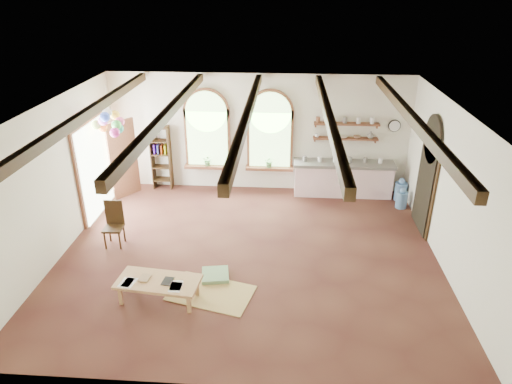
# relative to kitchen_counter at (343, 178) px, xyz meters

# --- Properties ---
(floor) EXTENTS (8.00, 8.00, 0.00)m
(floor) POSITION_rel_kitchen_counter_xyz_m (-2.30, -3.20, -0.48)
(floor) COLOR #563023
(floor) RESTS_ON ground
(ceiling_beams) EXTENTS (6.20, 6.80, 0.18)m
(ceiling_beams) POSITION_rel_kitchen_counter_xyz_m (-2.30, -3.20, 2.62)
(ceiling_beams) COLOR #3B2912
(ceiling_beams) RESTS_ON ceiling
(window_left) EXTENTS (1.30, 0.28, 2.20)m
(window_left) POSITION_rel_kitchen_counter_xyz_m (-3.70, 0.23, 1.16)
(window_left) COLOR brown
(window_left) RESTS_ON floor
(window_right) EXTENTS (1.30, 0.28, 2.20)m
(window_right) POSITION_rel_kitchen_counter_xyz_m (-2.00, 0.23, 1.16)
(window_right) COLOR brown
(window_right) RESTS_ON floor
(left_doorway) EXTENTS (0.10, 1.90, 2.50)m
(left_doorway) POSITION_rel_kitchen_counter_xyz_m (-6.25, -1.40, 0.67)
(left_doorway) COLOR brown
(left_doorway) RESTS_ON floor
(right_doorway) EXTENTS (0.10, 1.30, 2.40)m
(right_doorway) POSITION_rel_kitchen_counter_xyz_m (1.65, -1.70, 0.62)
(right_doorway) COLOR black
(right_doorway) RESTS_ON floor
(kitchen_counter) EXTENTS (2.68, 0.62, 0.94)m
(kitchen_counter) POSITION_rel_kitchen_counter_xyz_m (0.00, 0.00, 0.00)
(kitchen_counter) COLOR silver
(kitchen_counter) RESTS_ON floor
(wall_shelf_lower) EXTENTS (1.70, 0.24, 0.04)m
(wall_shelf_lower) POSITION_rel_kitchen_counter_xyz_m (0.00, 0.18, 1.07)
(wall_shelf_lower) COLOR brown
(wall_shelf_lower) RESTS_ON wall_back
(wall_shelf_upper) EXTENTS (1.70, 0.24, 0.04)m
(wall_shelf_upper) POSITION_rel_kitchen_counter_xyz_m (0.00, 0.18, 1.47)
(wall_shelf_upper) COLOR brown
(wall_shelf_upper) RESTS_ON wall_back
(wall_clock) EXTENTS (0.32, 0.04, 0.32)m
(wall_clock) POSITION_rel_kitchen_counter_xyz_m (1.25, 0.25, 1.42)
(wall_clock) COLOR black
(wall_clock) RESTS_ON wall_back
(bookshelf) EXTENTS (0.53, 0.32, 1.80)m
(bookshelf) POSITION_rel_kitchen_counter_xyz_m (-5.00, 0.12, 0.42)
(bookshelf) COLOR #3B2912
(bookshelf) RESTS_ON floor
(coffee_table) EXTENTS (1.57, 0.85, 0.43)m
(coffee_table) POSITION_rel_kitchen_counter_xyz_m (-3.81, -4.82, -0.10)
(coffee_table) COLOR tan
(coffee_table) RESTS_ON floor
(side_chair) EXTENTS (0.42, 0.42, 1.02)m
(side_chair) POSITION_rel_kitchen_counter_xyz_m (-5.30, -2.98, -0.18)
(side_chair) COLOR #3B2912
(side_chair) RESTS_ON floor
(floor_mat) EXTENTS (1.72, 1.31, 0.02)m
(floor_mat) POSITION_rel_kitchen_counter_xyz_m (-2.90, -4.57, -0.47)
(floor_mat) COLOR tan
(floor_mat) RESTS_ON floor
(floor_cushion) EXTENTS (0.60, 0.60, 0.09)m
(floor_cushion) POSITION_rel_kitchen_counter_xyz_m (-2.89, -4.05, -0.43)
(floor_cushion) COLOR #6A8F62
(floor_cushion) RESTS_ON floor
(water_jug_a) EXTENTS (0.29, 0.29, 0.55)m
(water_jug_a) POSITION_rel_kitchen_counter_xyz_m (1.45, -0.70, -0.24)
(water_jug_a) COLOR #527CB0
(water_jug_a) RESTS_ON floor
(water_jug_b) EXTENTS (0.32, 0.32, 0.63)m
(water_jug_b) POSITION_rel_kitchen_counter_xyz_m (1.52, -0.24, -0.21)
(water_jug_b) COLOR #527CB0
(water_jug_b) RESTS_ON floor
(balloon_cluster) EXTENTS (0.73, 0.83, 1.15)m
(balloon_cluster) POSITION_rel_kitchen_counter_xyz_m (-5.71, -1.36, 1.85)
(balloon_cluster) COLOR silver
(balloon_cluster) RESTS_ON floor
(table_book) EXTENTS (0.21, 0.28, 0.02)m
(table_book) POSITION_rel_kitchen_counter_xyz_m (-4.16, -4.76, -0.04)
(table_book) COLOR olive
(table_book) RESTS_ON coffee_table
(tablet) EXTENTS (0.20, 0.27, 0.01)m
(tablet) POSITION_rel_kitchen_counter_xyz_m (-3.63, -4.83, -0.04)
(tablet) COLOR black
(tablet) RESTS_ON coffee_table
(potted_plant_left) EXTENTS (0.27, 0.23, 0.30)m
(potted_plant_left) POSITION_rel_kitchen_counter_xyz_m (-3.70, 0.12, 0.37)
(potted_plant_left) COLOR #598C4C
(potted_plant_left) RESTS_ON window_left
(potted_plant_right) EXTENTS (0.27, 0.23, 0.30)m
(potted_plant_right) POSITION_rel_kitchen_counter_xyz_m (-2.00, 0.12, 0.37)
(potted_plant_right) COLOR #598C4C
(potted_plant_right) RESTS_ON window_right
(shelf_cup_a) EXTENTS (0.12, 0.10, 0.10)m
(shelf_cup_a) POSITION_rel_kitchen_counter_xyz_m (-0.75, 0.18, 1.14)
(shelf_cup_a) COLOR white
(shelf_cup_a) RESTS_ON wall_shelf_lower
(shelf_cup_b) EXTENTS (0.10, 0.10, 0.09)m
(shelf_cup_b) POSITION_rel_kitchen_counter_xyz_m (-0.40, 0.18, 1.14)
(shelf_cup_b) COLOR beige
(shelf_cup_b) RESTS_ON wall_shelf_lower
(shelf_bowl_a) EXTENTS (0.22, 0.22, 0.05)m
(shelf_bowl_a) POSITION_rel_kitchen_counter_xyz_m (-0.05, 0.18, 1.12)
(shelf_bowl_a) COLOR beige
(shelf_bowl_a) RESTS_ON wall_shelf_lower
(shelf_bowl_b) EXTENTS (0.20, 0.20, 0.06)m
(shelf_bowl_b) POSITION_rel_kitchen_counter_xyz_m (0.30, 0.18, 1.12)
(shelf_bowl_b) COLOR #8C664C
(shelf_bowl_b) RESTS_ON wall_shelf_lower
(shelf_vase) EXTENTS (0.18, 0.18, 0.19)m
(shelf_vase) POSITION_rel_kitchen_counter_xyz_m (0.65, 0.18, 1.19)
(shelf_vase) COLOR slate
(shelf_vase) RESTS_ON wall_shelf_lower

